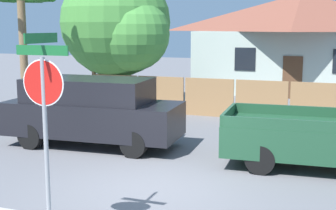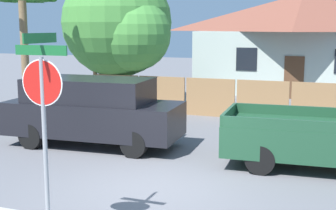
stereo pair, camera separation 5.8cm
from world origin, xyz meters
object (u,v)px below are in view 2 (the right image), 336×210
object	(u,v)px
house	(302,40)
palm_tree	(23,9)
red_suv	(93,110)
oak_tree	(121,25)
stop_sign	(43,103)

from	to	relation	value
house	palm_tree	bearing A→B (deg)	-126.24
palm_tree	red_suv	bearing A→B (deg)	-31.96
palm_tree	house	bearing A→B (deg)	53.76
oak_tree	red_suv	xyz separation A→B (m)	(2.12, -6.19, -2.39)
house	oak_tree	world-z (taller)	oak_tree
house	palm_tree	distance (m)	14.70
oak_tree	palm_tree	bearing A→B (deg)	-120.46
stop_sign	house	bearing A→B (deg)	83.73
red_suv	stop_sign	size ratio (longest dim) A/B	1.54
house	oak_tree	distance (m)	10.57
house	stop_sign	size ratio (longest dim) A/B	3.31
oak_tree	red_suv	bearing A→B (deg)	-71.09
house	red_suv	xyz separation A→B (m)	(-4.44, -14.44, -1.60)
oak_tree	red_suv	distance (m)	6.96
oak_tree	stop_sign	size ratio (longest dim) A/B	1.78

